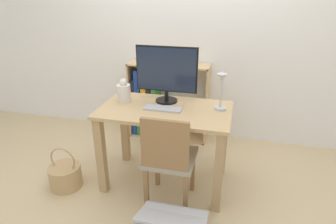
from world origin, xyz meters
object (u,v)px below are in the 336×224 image
(monitor, at_px, (166,72))
(keyboard, at_px, (163,109))
(desk_lamp, at_px, (221,89))
(bookshelf, at_px, (155,101))
(basket, at_px, (65,175))
(chair, at_px, (169,157))
(vase, at_px, (124,92))

(monitor, xyz_separation_m, keyboard, (0.02, -0.20, -0.27))
(keyboard, distance_m, desk_lamp, 0.51)
(monitor, height_order, bookshelf, monitor)
(desk_lamp, relative_size, basket, 0.83)
(keyboard, relative_size, chair, 0.38)
(keyboard, height_order, chair, chair)
(desk_lamp, height_order, chair, desk_lamp)
(chair, height_order, basket, chair)
(monitor, xyz_separation_m, vase, (-0.37, -0.09, -0.19))
(bookshelf, bearing_deg, basket, -112.61)
(keyboard, xyz_separation_m, basket, (-0.85, -0.27, -0.64))
(bookshelf, bearing_deg, chair, -68.14)
(desk_lamp, bearing_deg, basket, -165.61)
(keyboard, bearing_deg, vase, 164.12)
(monitor, distance_m, chair, 0.74)
(basket, bearing_deg, chair, 0.50)
(bookshelf, bearing_deg, vase, -92.54)
(chair, bearing_deg, monitor, 106.96)
(chair, relative_size, bookshelf, 0.90)
(chair, bearing_deg, bookshelf, 112.27)
(keyboard, bearing_deg, basket, -162.33)
(vase, relative_size, chair, 0.25)
(monitor, bearing_deg, keyboard, -84.50)
(vase, height_order, basket, vase)
(chair, xyz_separation_m, basket, (-0.97, -0.01, -0.34))
(keyboard, distance_m, chair, 0.42)
(bookshelf, bearing_deg, keyboard, -68.80)
(keyboard, height_order, desk_lamp, desk_lamp)
(vase, relative_size, desk_lamp, 0.63)
(desk_lamp, relative_size, bookshelf, 0.36)
(keyboard, bearing_deg, chair, -65.87)
(vase, bearing_deg, basket, -140.21)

